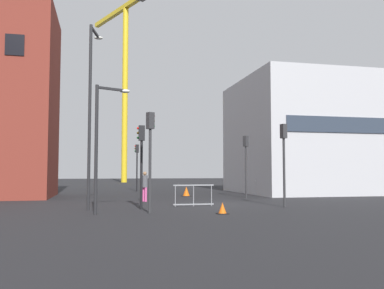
{
  "coord_description": "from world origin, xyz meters",
  "views": [
    {
      "loc": [
        -5.75,
        -21.05,
        1.74
      ],
      "look_at": [
        0.0,
        4.63,
        3.45
      ],
      "focal_mm": 38.73,
      "sensor_mm": 36.0,
      "label": 1
    }
  ],
  "objects_px": {
    "traffic_light_verge": "(137,160)",
    "streetlamp_tall": "(91,102)",
    "traffic_light_crosswalk": "(246,156)",
    "traffic_light_corner": "(150,146)",
    "construction_crane": "(124,67)",
    "traffic_light_island": "(141,153)",
    "traffic_cone_orange": "(186,192)",
    "pedestrian_walking": "(145,184)",
    "streetlamp_short": "(101,136)",
    "traffic_light_median": "(284,151)",
    "traffic_cone_striped": "(222,209)"
  },
  "relations": [
    {
      "from": "traffic_light_verge",
      "to": "streetlamp_tall",
      "type": "bearing_deg",
      "value": -102.25
    },
    {
      "from": "traffic_light_crosswalk",
      "to": "traffic_light_corner",
      "type": "bearing_deg",
      "value": -130.81
    },
    {
      "from": "construction_crane",
      "to": "traffic_light_island",
      "type": "relative_size",
      "value": 7.46
    },
    {
      "from": "traffic_cone_orange",
      "to": "pedestrian_walking",
      "type": "bearing_deg",
      "value": -127.2
    },
    {
      "from": "construction_crane",
      "to": "pedestrian_walking",
      "type": "distance_m",
      "value": 45.57
    },
    {
      "from": "construction_crane",
      "to": "traffic_light_verge",
      "type": "distance_m",
      "value": 33.97
    },
    {
      "from": "streetlamp_tall",
      "to": "traffic_light_verge",
      "type": "height_order",
      "value": "streetlamp_tall"
    },
    {
      "from": "streetlamp_tall",
      "to": "streetlamp_short",
      "type": "height_order",
      "value": "streetlamp_tall"
    },
    {
      "from": "streetlamp_tall",
      "to": "traffic_light_median",
      "type": "bearing_deg",
      "value": -4.65
    },
    {
      "from": "traffic_cone_orange",
      "to": "traffic_light_median",
      "type": "bearing_deg",
      "value": -73.94
    },
    {
      "from": "streetlamp_short",
      "to": "pedestrian_walking",
      "type": "distance_m",
      "value": 7.53
    },
    {
      "from": "traffic_light_corner",
      "to": "traffic_light_verge",
      "type": "distance_m",
      "value": 18.76
    },
    {
      "from": "traffic_light_median",
      "to": "traffic_light_crosswalk",
      "type": "height_order",
      "value": "traffic_light_crosswalk"
    },
    {
      "from": "streetlamp_tall",
      "to": "traffic_light_median",
      "type": "distance_m",
      "value": 9.49
    },
    {
      "from": "traffic_light_crosswalk",
      "to": "traffic_light_verge",
      "type": "relative_size",
      "value": 1.0
    },
    {
      "from": "streetlamp_tall",
      "to": "traffic_light_corner",
      "type": "bearing_deg",
      "value": -41.35
    },
    {
      "from": "traffic_light_verge",
      "to": "traffic_light_corner",
      "type": "bearing_deg",
      "value": -93.36
    },
    {
      "from": "traffic_light_crosswalk",
      "to": "traffic_light_median",
      "type": "bearing_deg",
      "value": -94.94
    },
    {
      "from": "construction_crane",
      "to": "traffic_light_median",
      "type": "bearing_deg",
      "value": -83.85
    },
    {
      "from": "construction_crane",
      "to": "streetlamp_tall",
      "type": "height_order",
      "value": "construction_crane"
    },
    {
      "from": "traffic_cone_orange",
      "to": "traffic_light_verge",
      "type": "bearing_deg",
      "value": 110.4
    },
    {
      "from": "traffic_light_median",
      "to": "traffic_light_island",
      "type": "xyz_separation_m",
      "value": [
        -6.89,
        0.47,
        -0.11
      ]
    },
    {
      "from": "traffic_light_verge",
      "to": "traffic_cone_orange",
      "type": "xyz_separation_m",
      "value": [
        2.8,
        -7.52,
        -2.41
      ]
    },
    {
      "from": "streetlamp_tall",
      "to": "pedestrian_walking",
      "type": "height_order",
      "value": "streetlamp_tall"
    },
    {
      "from": "traffic_light_verge",
      "to": "traffic_cone_orange",
      "type": "relative_size",
      "value": 6.08
    },
    {
      "from": "traffic_light_corner",
      "to": "traffic_cone_orange",
      "type": "height_order",
      "value": "traffic_light_corner"
    },
    {
      "from": "streetlamp_tall",
      "to": "pedestrian_walking",
      "type": "distance_m",
      "value": 6.71
    },
    {
      "from": "streetlamp_short",
      "to": "traffic_light_median",
      "type": "relative_size",
      "value": 1.3
    },
    {
      "from": "construction_crane",
      "to": "pedestrian_walking",
      "type": "height_order",
      "value": "construction_crane"
    },
    {
      "from": "streetlamp_short",
      "to": "traffic_light_crosswalk",
      "type": "bearing_deg",
      "value": 42.29
    },
    {
      "from": "streetlamp_short",
      "to": "traffic_light_corner",
      "type": "distance_m",
      "value": 2.04
    },
    {
      "from": "streetlamp_tall",
      "to": "traffic_light_island",
      "type": "relative_size",
      "value": 2.2
    },
    {
      "from": "traffic_light_verge",
      "to": "streetlamp_short",
      "type": "bearing_deg",
      "value": -99.4
    },
    {
      "from": "traffic_light_island",
      "to": "traffic_light_corner",
      "type": "xyz_separation_m",
      "value": [
        0.18,
        -1.91,
        0.21
      ]
    },
    {
      "from": "traffic_light_crosswalk",
      "to": "traffic_cone_orange",
      "type": "height_order",
      "value": "traffic_light_crosswalk"
    },
    {
      "from": "traffic_cone_striped",
      "to": "construction_crane",
      "type": "bearing_deg",
      "value": 91.47
    },
    {
      "from": "traffic_light_island",
      "to": "traffic_cone_striped",
      "type": "bearing_deg",
      "value": -42.24
    },
    {
      "from": "streetlamp_tall",
      "to": "pedestrian_walking",
      "type": "bearing_deg",
      "value": 56.65
    },
    {
      "from": "pedestrian_walking",
      "to": "traffic_light_island",
      "type": "bearing_deg",
      "value": -98.05
    },
    {
      "from": "streetlamp_short",
      "to": "construction_crane",
      "type": "bearing_deg",
      "value": 85.78
    },
    {
      "from": "construction_crane",
      "to": "streetlamp_tall",
      "type": "distance_m",
      "value": 48.74
    },
    {
      "from": "construction_crane",
      "to": "traffic_light_median",
      "type": "distance_m",
      "value": 50.19
    },
    {
      "from": "traffic_light_median",
      "to": "pedestrian_walking",
      "type": "bearing_deg",
      "value": 139.48
    },
    {
      "from": "traffic_light_verge",
      "to": "pedestrian_walking",
      "type": "xyz_separation_m",
      "value": [
        -0.6,
        -11.99,
        -1.72
      ]
    },
    {
      "from": "traffic_light_verge",
      "to": "traffic_light_median",
      "type": "bearing_deg",
      "value": -72.03
    },
    {
      "from": "traffic_light_median",
      "to": "traffic_light_crosswalk",
      "type": "relative_size",
      "value": 1.0
    },
    {
      "from": "streetlamp_short",
      "to": "traffic_light_corner",
      "type": "xyz_separation_m",
      "value": [
        2.0,
        0.01,
        -0.38
      ]
    },
    {
      "from": "construction_crane",
      "to": "traffic_light_corner",
      "type": "distance_m",
      "value": 51.3
    },
    {
      "from": "traffic_light_crosswalk",
      "to": "traffic_light_corner",
      "type": "relative_size",
      "value": 0.96
    },
    {
      "from": "construction_crane",
      "to": "traffic_light_island",
      "type": "height_order",
      "value": "construction_crane"
    }
  ]
}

